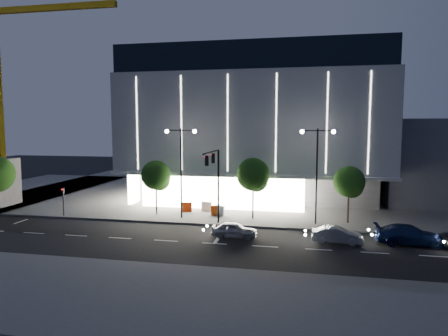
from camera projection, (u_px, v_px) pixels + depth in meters
ground at (195, 237)px, 33.24m from camera, size 160.00×160.00×0.00m
sidewalk_museum at (275, 192)px, 55.70m from camera, size 70.00×40.00×0.15m
sidewalk_near at (227, 304)px, 20.57m from camera, size 70.00×10.00×0.15m
museum at (260, 126)px, 53.47m from camera, size 30.00×25.80×18.00m
annex_building at (440, 159)px, 51.16m from camera, size 16.00×20.00×10.00m
traffic_mast at (215, 173)px, 35.78m from camera, size 0.33×5.89×7.07m
street_lamp_west at (181, 159)px, 39.05m from camera, size 3.16×0.36×9.00m
street_lamp_east at (317, 162)px, 36.56m from camera, size 3.16×0.36×9.00m
ped_signal_far at (63, 199)px, 40.31m from camera, size 0.22×0.24×3.00m
tower_crane at (0, 58)px, 66.26m from camera, size 32.00×2.00×28.50m
tree_left at (156, 177)px, 40.82m from camera, size 3.02×3.02×5.72m
tree_mid at (253, 176)px, 38.87m from camera, size 3.25×3.25×6.15m
tree_right at (349, 183)px, 37.19m from camera, size 2.91×2.91×5.51m
car_lead at (234, 230)px, 33.04m from camera, size 3.82×1.62×1.29m
car_second at (337, 235)px, 31.50m from camera, size 3.97×1.56×1.29m
car_third at (410, 235)px, 31.07m from camera, size 5.30×2.19×1.53m
barrier_a at (187, 207)px, 42.31m from camera, size 1.13×0.46×1.00m
barrier_b at (207, 206)px, 42.64m from camera, size 1.11×0.33×1.00m
barrier_c at (216, 210)px, 40.68m from camera, size 1.13×0.45×1.00m
barrier_d at (219, 211)px, 40.57m from camera, size 1.12×0.59×1.00m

